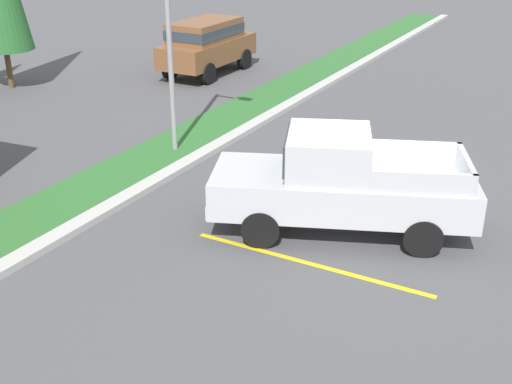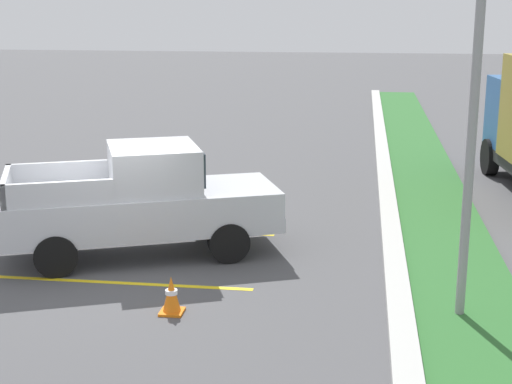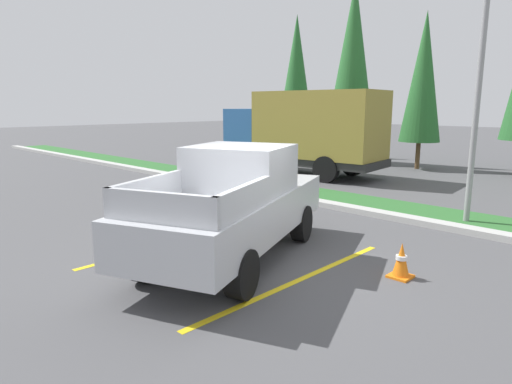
# 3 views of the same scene
# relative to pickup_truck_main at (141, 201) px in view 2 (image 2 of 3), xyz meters

# --- Properties ---
(ground_plane) EXTENTS (120.00, 120.00, 0.00)m
(ground_plane) POSITION_rel_pickup_truck_main_xyz_m (0.78, -0.25, -1.04)
(ground_plane) COLOR #4C4C4F
(parking_line_near) EXTENTS (0.12, 4.80, 0.01)m
(parking_line_near) POSITION_rel_pickup_truck_main_xyz_m (-1.53, -0.05, -1.04)
(parking_line_near) COLOR yellow
(parking_line_near) RESTS_ON ground
(parking_line_far) EXTENTS (0.12, 4.80, 0.01)m
(parking_line_far) POSITION_rel_pickup_truck_main_xyz_m (1.57, -0.05, -1.04)
(parking_line_far) COLOR yellow
(parking_line_far) RESTS_ON ground
(curb_strip) EXTENTS (56.00, 0.40, 0.15)m
(curb_strip) POSITION_rel_pickup_truck_main_xyz_m (0.78, 4.75, -0.97)
(curb_strip) COLOR #B2B2AD
(curb_strip) RESTS_ON ground
(grass_median) EXTENTS (56.00, 1.80, 0.06)m
(grass_median) POSITION_rel_pickup_truck_main_xyz_m (0.78, 5.85, -1.01)
(grass_median) COLOR #2D662D
(grass_median) RESTS_ON ground
(pickup_truck_main) EXTENTS (3.70, 5.54, 2.10)m
(pickup_truck_main) POSITION_rel_pickup_truck_main_xyz_m (0.00, 0.00, 0.00)
(pickup_truck_main) COLOR black
(pickup_truck_main) RESTS_ON ground
(street_light) EXTENTS (0.24, 1.49, 6.63)m
(street_light) POSITION_rel_pickup_truck_main_xyz_m (2.24, 5.49, 2.82)
(street_light) COLOR gray
(street_light) RESTS_ON ground
(traffic_cone) EXTENTS (0.36, 0.36, 0.60)m
(traffic_cone) POSITION_rel_pickup_truck_main_xyz_m (2.71, 1.24, -0.75)
(traffic_cone) COLOR orange
(traffic_cone) RESTS_ON ground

